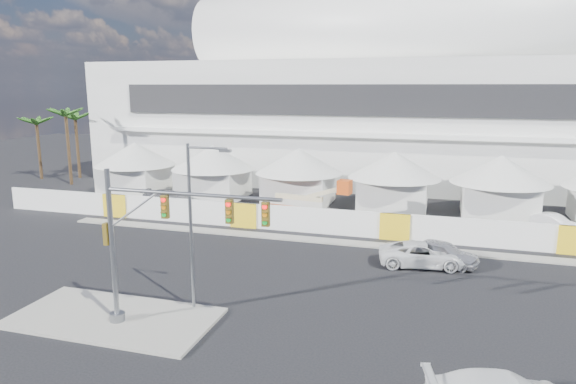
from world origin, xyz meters
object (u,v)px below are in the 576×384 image
(pickup_curb, at_px, (423,254))
(traffic_mast, at_px, (146,243))
(boom_lift, at_px, (293,210))
(sedan_silver, at_px, (442,253))
(lot_car_c, at_px, (168,198))
(streetlight_median, at_px, (194,216))
(lot_car_a, at_px, (553,223))

(pickup_curb, height_order, traffic_mast, traffic_mast)
(boom_lift, bearing_deg, sedan_silver, -22.00)
(traffic_mast, bearing_deg, lot_car_c, 117.65)
(lot_car_c, xyz_separation_m, traffic_mast, (12.12, -23.14, 3.48))
(traffic_mast, relative_size, boom_lift, 1.09)
(lot_car_c, relative_size, streetlight_median, 0.60)
(pickup_curb, bearing_deg, lot_car_a, -49.20)
(traffic_mast, distance_m, streetlight_median, 2.90)
(lot_car_a, bearing_deg, lot_car_c, 131.58)
(lot_car_c, relative_size, traffic_mast, 0.58)
(pickup_curb, xyz_separation_m, traffic_mast, (-11.93, -12.55, 3.45))
(lot_car_c, distance_m, traffic_mast, 26.36)
(boom_lift, bearing_deg, pickup_curb, -26.99)
(sedan_silver, height_order, streetlight_median, streetlight_median)
(traffic_mast, bearing_deg, sedan_silver, 45.16)
(sedan_silver, height_order, traffic_mast, traffic_mast)
(streetlight_median, distance_m, boom_lift, 18.36)
(sedan_silver, height_order, lot_car_a, sedan_silver)
(streetlight_median, bearing_deg, lot_car_a, 46.29)
(pickup_curb, xyz_separation_m, lot_car_a, (9.58, 11.25, -0.10))
(boom_lift, bearing_deg, streetlight_median, -80.50)
(sedan_silver, bearing_deg, traffic_mast, 152.55)
(pickup_curb, height_order, streetlight_median, streetlight_median)
(lot_car_a, bearing_deg, streetlight_median, 176.74)
(traffic_mast, distance_m, boom_lift, 20.75)
(traffic_mast, bearing_deg, lot_car_a, 47.89)
(pickup_curb, height_order, lot_car_c, pickup_curb)
(sedan_silver, xyz_separation_m, streetlight_median, (-11.93, -10.66, 4.18))
(pickup_curb, xyz_separation_m, lot_car_c, (-24.06, 10.59, -0.03))
(lot_car_c, xyz_separation_m, streetlight_median, (13.31, -20.60, 4.23))
(sedan_silver, bearing_deg, pickup_curb, 135.85)
(sedan_silver, height_order, pickup_curb, sedan_silver)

